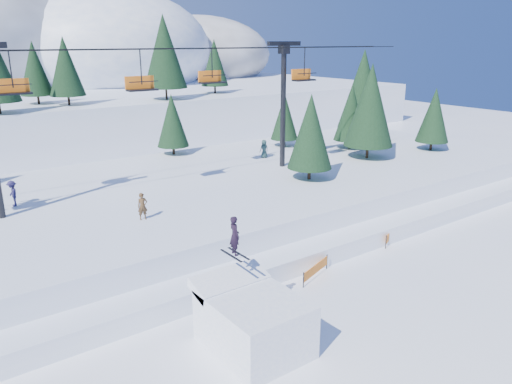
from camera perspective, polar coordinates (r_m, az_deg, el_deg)
ground at (r=23.42m, az=6.04°, el=-16.47°), size 160.00×160.00×0.00m
mid_shelf at (r=36.82m, az=-12.95°, el=-1.86°), size 70.00×22.00×2.50m
berm at (r=28.76m, az=-4.74°, el=-8.45°), size 70.00×6.00×1.10m
jump_kicker at (r=22.17m, az=-0.39°, el=-14.41°), size 3.56×4.85×5.62m
chairlift at (r=35.35m, az=-13.16°, el=10.78°), size 46.93×3.21×10.28m
conifer_stand at (r=37.23m, az=-10.64°, el=7.31°), size 61.03×17.34×9.51m
distant_skiers at (r=35.02m, az=-17.96°, el=0.31°), size 29.63×9.40×1.70m
banner_near at (r=28.55m, az=6.84°, el=-8.74°), size 2.70×0.99×0.90m
banner_far at (r=34.46m, az=15.28°, el=-4.62°), size 2.62×1.20×0.90m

